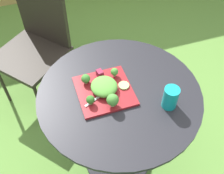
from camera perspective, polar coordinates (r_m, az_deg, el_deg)
ground_plane at (r=1.94m, az=1.12°, el=-14.78°), size 12.00×12.00×0.00m
patio_table at (r=1.57m, az=1.36°, el=-7.94°), size 0.81×0.81×0.72m
patio_chair at (r=2.00m, az=-15.73°, el=9.83°), size 0.62×0.62×0.90m
salad_plate at (r=1.33m, az=-1.59°, el=-0.81°), size 0.27×0.27×0.01m
drinking_glass at (r=1.27m, az=12.11°, el=-2.37°), size 0.07×0.07×0.11m
fork at (r=1.30m, az=-2.48°, el=-1.86°), size 0.15×0.08×0.00m
lettuce_mound at (r=1.31m, az=-1.66°, el=0.12°), size 0.13×0.13×0.05m
broccoli_floret_0 at (r=1.36m, az=0.52°, el=3.21°), size 0.04×0.04×0.05m
broccoli_floret_1 at (r=1.25m, az=-4.55°, el=-2.70°), size 0.04×0.04×0.05m
broccoli_floret_2 at (r=1.23m, az=0.14°, el=-2.75°), size 0.06×0.06×0.07m
broccoli_floret_3 at (r=1.34m, az=-5.54°, el=1.74°), size 0.04×0.04×0.05m
cucumber_slice_0 at (r=1.34m, az=2.49°, el=0.33°), size 0.05×0.05×0.01m
beet_chunk_0 at (r=1.37m, az=-2.57°, el=2.86°), size 0.03×0.04×0.04m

